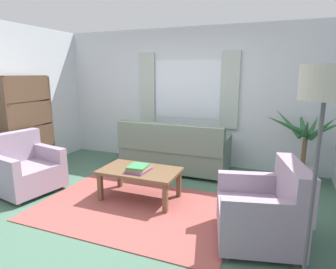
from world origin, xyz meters
The scene contains 12 objects.
ground_plane centered at (0.00, 0.00, 0.00)m, with size 6.24×6.24×0.00m, color #476B56.
wall_back centered at (0.00, 2.26, 1.30)m, with size 5.32×0.12×2.60m, color silver.
window_with_curtains centered at (0.00, 2.18, 1.45)m, with size 1.98×0.07×1.40m.
area_rug centered at (0.00, 0.00, 0.01)m, with size 2.58×1.72×0.01m, color #9E4C47.
couch centered at (-0.03, 1.57, 0.37)m, with size 1.90×0.82×0.92m.
armchair_left centered at (-1.81, -0.09, 0.35)m, with size 0.96×0.98×0.88m.
armchair_right centered at (1.62, -0.17, 0.35)m, with size 0.99×1.01×0.88m.
coffee_table centered at (-0.07, 0.30, 0.38)m, with size 1.10×0.64×0.44m.
book_stack_on_table centered at (-0.06, 0.23, 0.48)m, with size 0.28×0.35×0.08m.
potted_plant centered at (2.09, 1.76, 0.55)m, with size 1.18×1.35×1.24m.
bookshelf centered at (-2.35, 0.53, 0.89)m, with size 0.30×0.94×1.72m.
standing_lamp centered at (1.96, -0.88, 1.54)m, with size 0.34×0.34×1.82m.
Camera 1 is at (1.69, -3.05, 1.77)m, focal length 30.26 mm.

